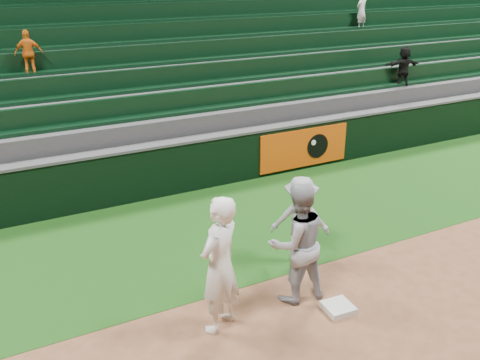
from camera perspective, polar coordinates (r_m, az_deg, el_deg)
name	(u,v)px	position (r m, az deg, el deg)	size (l,w,h in m)	color
ground	(323,300)	(8.84, 8.83, -12.53)	(70.00, 70.00, 0.00)	brown
foul_grass	(237,225)	(11.03, -0.37, -4.78)	(36.00, 4.20, 0.01)	#12380E
first_base	(338,308)	(8.63, 10.44, -13.24)	(0.43, 0.43, 0.10)	silver
first_baseman	(219,265)	(7.62, -2.20, -9.04)	(0.76, 0.50, 2.09)	white
baserunner	(297,243)	(8.34, 6.09, -6.70)	(0.96, 0.75, 1.98)	#9799A1
base_coach	(300,219)	(9.50, 6.44, -4.20)	(1.03, 0.59, 1.59)	#92959F
field_wall	(195,163)	(12.62, -4.86, 1.81)	(36.00, 0.45, 1.25)	black
stadium_seating	(140,88)	(15.74, -10.58, 9.65)	(36.00, 5.95, 5.51)	#333335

